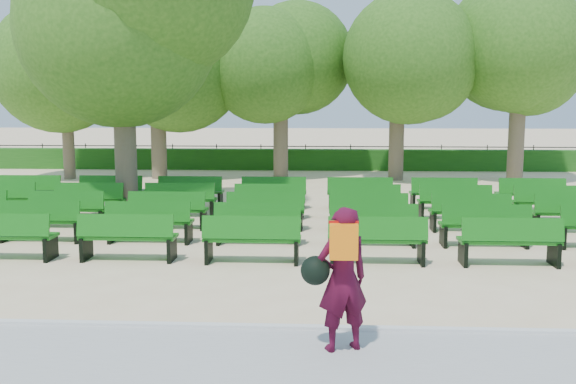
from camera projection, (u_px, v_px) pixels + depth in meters
The scene contains 9 objects.
ground at pixel (246, 234), 14.52m from camera, with size 120.00×120.00×0.00m, color beige.
paving at pixel (170, 364), 7.20m from camera, with size 30.00×2.20×0.06m, color #AAA9A5.
curb at pixel (190, 327), 8.33m from camera, with size 30.00×0.12×0.10m, color silver.
hedge at pixel (283, 159), 28.30m from camera, with size 26.00×0.70×0.90m, color #1E5917.
fence at pixel (283, 169), 28.76m from camera, with size 26.00×0.10×1.02m, color black, non-canonical shape.
tree_line at pixel (276, 180), 24.41m from camera, with size 21.80×6.80×7.04m, color #37691C, non-canonical shape.
bench_array at pixel (266, 225), 15.00m from camera, with size 1.80×0.57×1.13m.
tree_among at pixel (121, 18), 16.33m from camera, with size 5.68×5.68×7.66m.
person at pixel (340, 277), 7.43m from camera, with size 0.85×0.61×1.70m.
Camera 1 is at (1.68, -14.18, 2.95)m, focal length 40.00 mm.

